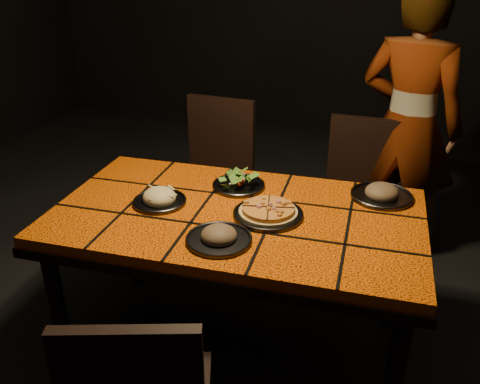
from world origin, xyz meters
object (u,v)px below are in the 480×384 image
(diner, at_px, (409,127))
(plate_pasta, at_px, (160,199))
(chair_far_left, at_px, (215,167))
(plate_pizza, at_px, (268,212))
(chair_far_right, at_px, (358,184))
(dining_table, at_px, (237,227))

(diner, distance_m, plate_pasta, 1.57)
(chair_far_left, height_order, plate_pizza, chair_far_left)
(chair_far_left, relative_size, chair_far_right, 1.08)
(dining_table, height_order, chair_far_right, chair_far_right)
(dining_table, bearing_deg, chair_far_right, 63.36)
(chair_far_left, xyz_separation_m, plate_pasta, (0.04, -0.90, 0.22))
(chair_far_right, relative_size, plate_pizza, 2.95)
(dining_table, xyz_separation_m, diner, (0.73, 1.12, 0.17))
(plate_pizza, relative_size, plate_pasta, 1.26)
(plate_pasta, bearing_deg, diner, 46.11)
(chair_far_left, distance_m, diner, 1.18)
(chair_far_right, height_order, plate_pasta, chair_far_right)
(chair_far_left, bearing_deg, diner, 16.93)
(chair_far_left, bearing_deg, dining_table, -60.61)
(chair_far_right, distance_m, plate_pasta, 1.31)
(chair_far_left, bearing_deg, chair_far_right, 10.09)
(chair_far_right, bearing_deg, plate_pasta, -127.30)
(plate_pizza, xyz_separation_m, plate_pasta, (-0.50, -0.01, 0.00))
(dining_table, relative_size, chair_far_left, 1.68)
(dining_table, height_order, plate_pasta, plate_pasta)
(chair_far_left, xyz_separation_m, diner, (1.13, 0.23, 0.29))
(dining_table, bearing_deg, chair_far_left, 113.91)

